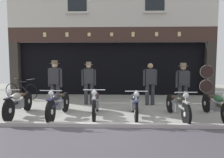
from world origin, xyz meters
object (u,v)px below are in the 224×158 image
at_px(motorcycle_center_right, 178,105).
at_px(salesman_right, 150,82).
at_px(assistant_far_right, 183,82).
at_px(tyre_sign_pole, 206,79).
at_px(advert_board_near, 70,60).
at_px(motorcycle_center, 135,103).
at_px(shopkeeper_center, 89,81).
at_px(leaning_bicycle, 21,90).
at_px(advert_board_far, 49,58).
at_px(motorcycle_far_left, 19,102).
at_px(motorcycle_center_left, 96,103).
at_px(motorcycle_right, 216,105).
at_px(salesman_left, 55,81).
at_px(motorcycle_left, 59,103).

height_order(motorcycle_center_right, salesman_right, salesman_right).
xyz_separation_m(assistant_far_right, tyre_sign_pole, (1.06, 0.48, 0.06)).
relative_size(assistant_far_right, advert_board_near, 1.52).
bearing_deg(motorcycle_center, shopkeeper_center, -47.50).
bearing_deg(shopkeeper_center, leaning_bicycle, -27.17).
bearing_deg(advert_board_far, leaning_bicycle, -123.88).
relative_size(motorcycle_far_left, leaning_bicycle, 1.20).
relative_size(motorcycle_center, assistant_far_right, 1.24).
xyz_separation_m(motorcycle_center_left, advert_board_near, (-1.74, 4.27, 1.33)).
distance_m(advert_board_far, leaning_bicycle, 2.18).
height_order(motorcycle_center, advert_board_near, advert_board_near).
distance_m(motorcycle_center_left, tyre_sign_pole, 4.71).
relative_size(motorcycle_right, salesman_left, 1.17).
relative_size(salesman_right, tyre_sign_pole, 0.94).
bearing_deg(shopkeeper_center, motorcycle_far_left, 35.78).
distance_m(motorcycle_right, assistant_far_right, 1.83).
relative_size(motorcycle_center_left, tyre_sign_pole, 1.18).
xyz_separation_m(tyre_sign_pole, advert_board_far, (-6.99, 2.16, 0.88)).
height_order(motorcycle_far_left, assistant_far_right, assistant_far_right).
relative_size(advert_board_near, leaning_bicycle, 0.63).
distance_m(salesman_left, salesman_right, 3.57).
distance_m(salesman_right, assistant_far_right, 1.21).
xyz_separation_m(motorcycle_center_right, advert_board_far, (-5.29, 4.41, 1.45)).
bearing_deg(motorcycle_center_left, shopkeeper_center, -77.98).
relative_size(motorcycle_center_left, motorcycle_center, 1.00).
xyz_separation_m(motorcycle_center_left, motorcycle_center, (1.20, -0.01, -0.02)).
distance_m(motorcycle_right, advert_board_near, 7.03).
distance_m(motorcycle_center, motorcycle_right, 2.43).
bearing_deg(motorcycle_center_right, advert_board_far, -44.06).
height_order(motorcycle_left, advert_board_far, advert_board_far).
distance_m(motorcycle_center_left, assistant_far_right, 3.54).
bearing_deg(motorcycle_center_left, advert_board_far, -59.06).
distance_m(motorcycle_center, leaning_bicycle, 5.72).
relative_size(motorcycle_center_left, assistant_far_right, 1.24).
xyz_separation_m(assistant_far_right, leaning_bicycle, (-6.82, 1.32, -0.54)).
bearing_deg(advert_board_near, tyre_sign_pole, -20.09).
height_order(motorcycle_center_right, leaning_bicycle, leaning_bicycle).
bearing_deg(salesman_left, assistant_far_right, -161.14).
bearing_deg(advert_board_near, motorcycle_left, -82.00).
relative_size(motorcycle_center_left, motorcycle_center_right, 0.99).
height_order(shopkeeper_center, leaning_bicycle, shopkeeper_center).
distance_m(motorcycle_far_left, motorcycle_center_left, 2.40).
bearing_deg(motorcycle_center_right, motorcycle_center, -10.28).
xyz_separation_m(salesman_right, leaning_bicycle, (-5.61, 1.19, -0.52)).
bearing_deg(assistant_far_right, advert_board_far, -33.39).
distance_m(motorcycle_right, salesman_right, 2.55).
bearing_deg(motorcycle_center_left, motorcycle_far_left, -1.61).
distance_m(tyre_sign_pole, advert_board_near, 6.35).
distance_m(assistant_far_right, advert_board_far, 6.56).
height_order(motorcycle_center_left, salesman_left, salesman_left).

